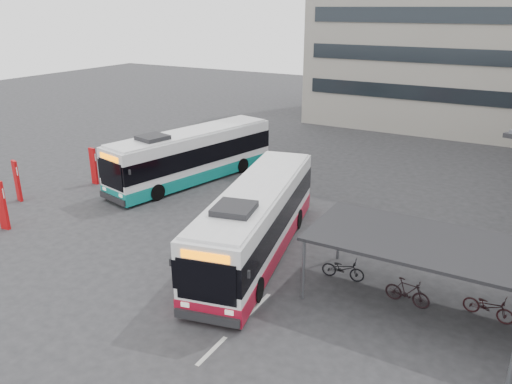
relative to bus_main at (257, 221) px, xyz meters
The scene contains 9 objects.
ground 3.84m from the bus_main, 97.04° to the right, with size 120.00×120.00×0.00m, color #28282B.
bike_shelter 8.04m from the bus_main, ahead, with size 10.00×4.00×2.54m.
road_markings 6.98m from the bus_main, 72.30° to the right, with size 0.15×7.60×0.01m.
bus_main is the anchor object (origin of this frame).
bus_teal 10.65m from the bus_main, 141.56° to the left, with size 4.96×11.72×3.39m.
pedestrian 1.48m from the bus_main, 157.39° to the right, with size 0.58×0.38×1.58m, color black.
sign_totem_south 12.55m from the bus_main, 162.11° to the right, with size 0.54×0.22×2.48m.
sign_totem_mid 14.71m from the bus_main, behind, with size 0.50×0.26×2.34m.
sign_totem_north 13.52m from the bus_main, 166.79° to the left, with size 0.49×0.15×2.27m.
Camera 1 is at (10.18, -13.60, 10.22)m, focal length 35.00 mm.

